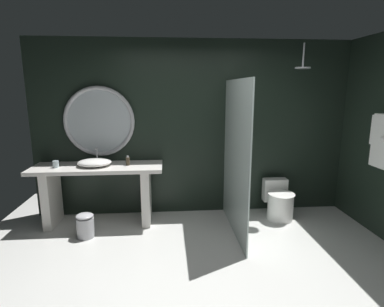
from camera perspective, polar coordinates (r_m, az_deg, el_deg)
The scene contains 11 objects.
ground_plane at distance 3.29m, azimuth 4.02°, elevation -23.12°, with size 5.76×5.76×0.00m, color silver.
back_wall_panel at distance 4.62m, azimuth 0.71°, elevation 4.64°, with size 4.80×0.10×2.60m, color black.
vanity_counter at distance 4.51m, azimuth -17.06°, elevation -5.80°, with size 1.79×0.60×0.85m.
vessel_sink at distance 4.41m, azimuth -17.83°, elevation -1.61°, with size 0.46×0.38×0.23m.
tumbler_cup at distance 4.52m, azimuth -24.19°, elevation -1.84°, with size 0.08×0.08×0.09m, color silver.
soap_dispenser at distance 4.34m, azimuth -11.96°, elevation -1.41°, with size 0.05×0.05×0.14m.
round_wall_mirror at distance 4.60m, azimuth -17.01°, elevation 5.77°, with size 1.01×0.06×1.01m.
shower_glass_panel at distance 3.99m, azimuth 8.16°, elevation -0.93°, with size 0.02×1.44×2.01m, color silver.
rain_shower_head at distance 4.56m, azimuth 20.06°, elevation 15.22°, with size 0.21×0.21×0.34m.
toilet at distance 4.76m, azimuth 15.99°, elevation -8.69°, with size 0.39×0.55×0.54m.
waste_bin at distance 4.27m, azimuth -19.39°, elevation -12.57°, with size 0.22×0.22×0.33m.
Camera 1 is at (-0.43, -2.66, 1.89)m, focal length 28.43 mm.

